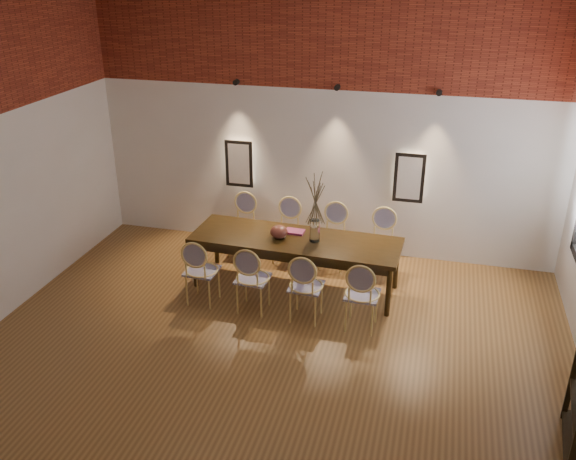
% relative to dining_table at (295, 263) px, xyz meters
% --- Properties ---
extents(floor, '(7.00, 7.00, 0.02)m').
position_rel_dining_table_xyz_m(floor, '(0.08, -2.15, -0.39)').
color(floor, brown).
rests_on(floor, ground).
extents(wall_back, '(7.00, 0.10, 4.00)m').
position_rel_dining_table_xyz_m(wall_back, '(0.08, 1.40, 1.62)').
color(wall_back, silver).
rests_on(wall_back, ground).
extents(brick_band_back, '(7.00, 0.02, 1.50)m').
position_rel_dining_table_xyz_m(brick_band_back, '(0.08, 1.33, 2.88)').
color(brick_band_back, maroon).
rests_on(brick_band_back, ground).
extents(niche_left, '(0.36, 0.06, 0.66)m').
position_rel_dining_table_xyz_m(niche_left, '(-1.22, 1.30, 0.93)').
color(niche_left, '#FFEAC6').
rests_on(niche_left, wall_back).
extents(niche_right, '(0.36, 0.06, 0.66)m').
position_rel_dining_table_xyz_m(niche_right, '(1.38, 1.30, 0.93)').
color(niche_right, '#FFEAC6').
rests_on(niche_right, wall_back).
extents(spot_fixture_left, '(0.08, 0.10, 0.08)m').
position_rel_dining_table_xyz_m(spot_fixture_left, '(-1.22, 1.27, 2.17)').
color(spot_fixture_left, black).
rests_on(spot_fixture_left, wall_back).
extents(spot_fixture_mid, '(0.08, 0.10, 0.08)m').
position_rel_dining_table_xyz_m(spot_fixture_mid, '(0.28, 1.27, 2.17)').
color(spot_fixture_mid, black).
rests_on(spot_fixture_mid, wall_back).
extents(spot_fixture_right, '(0.08, 0.10, 0.08)m').
position_rel_dining_table_xyz_m(spot_fixture_right, '(1.68, 1.27, 2.17)').
color(spot_fixture_right, black).
rests_on(spot_fixture_right, wall_back).
extents(dining_table, '(2.87, 1.02, 0.75)m').
position_rel_dining_table_xyz_m(dining_table, '(0.00, 0.00, 0.00)').
color(dining_table, black).
rests_on(dining_table, floor).
extents(chair_near_a, '(0.46, 0.46, 0.94)m').
position_rel_dining_table_xyz_m(chair_near_a, '(-1.09, -0.70, 0.09)').
color(chair_near_a, '#E7CC73').
rests_on(chair_near_a, floor).
extents(chair_near_b, '(0.46, 0.46, 0.94)m').
position_rel_dining_table_xyz_m(chair_near_b, '(-0.38, -0.72, 0.09)').
color(chair_near_b, '#E7CC73').
rests_on(chair_near_b, floor).
extents(chair_near_c, '(0.46, 0.46, 0.94)m').
position_rel_dining_table_xyz_m(chair_near_c, '(0.33, -0.75, 0.09)').
color(chair_near_c, '#E7CC73').
rests_on(chair_near_c, floor).
extents(chair_near_d, '(0.46, 0.46, 0.94)m').
position_rel_dining_table_xyz_m(chair_near_d, '(1.04, -0.78, 0.09)').
color(chair_near_d, '#E7CC73').
rests_on(chair_near_d, floor).
extents(chair_far_a, '(0.46, 0.46, 0.94)m').
position_rel_dining_table_xyz_m(chair_far_a, '(-1.04, 0.78, 0.09)').
color(chair_far_a, '#E7CC73').
rests_on(chair_far_a, floor).
extents(chair_far_b, '(0.46, 0.46, 0.94)m').
position_rel_dining_table_xyz_m(chair_far_b, '(-0.33, 0.75, 0.09)').
color(chair_far_b, '#E7CC73').
rests_on(chair_far_b, floor).
extents(chair_far_c, '(0.46, 0.46, 0.94)m').
position_rel_dining_table_xyz_m(chair_far_c, '(0.38, 0.72, 0.09)').
color(chair_far_c, '#E7CC73').
rests_on(chair_far_c, floor).
extents(chair_far_d, '(0.46, 0.46, 0.94)m').
position_rel_dining_table_xyz_m(chair_far_d, '(1.09, 0.70, 0.09)').
color(chair_far_d, '#E7CC73').
rests_on(chair_far_d, floor).
extents(vase, '(0.14, 0.14, 0.30)m').
position_rel_dining_table_xyz_m(vase, '(0.27, -0.01, 0.53)').
color(vase, silver).
rests_on(vase, dining_table).
extents(dried_branches, '(0.50, 0.50, 0.70)m').
position_rel_dining_table_xyz_m(dried_branches, '(0.27, -0.01, 0.98)').
color(dried_branches, '#483E27').
rests_on(dried_branches, vase).
extents(bowl, '(0.24, 0.24, 0.18)m').
position_rel_dining_table_xyz_m(bowl, '(-0.22, -0.04, 0.46)').
color(bowl, maroon).
rests_on(bowl, dining_table).
extents(book, '(0.27, 0.19, 0.03)m').
position_rel_dining_table_xyz_m(book, '(-0.06, 0.18, 0.39)').
color(book, '#993361').
rests_on(book, dining_table).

